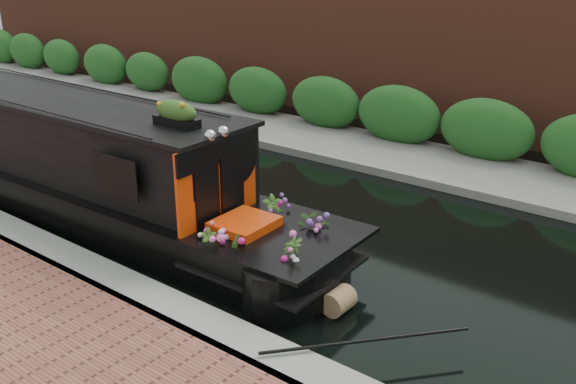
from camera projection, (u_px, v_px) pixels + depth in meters
The scene contains 7 objects.
ground at pixel (254, 212), 11.29m from camera, with size 80.00×80.00×0.00m, color black.
near_bank_coping at pixel (97, 285), 8.87m from camera, with size 40.00×0.60×0.50m, color gray.
far_bank_path at pixel (377, 155), 14.38m from camera, with size 40.00×2.40×0.34m, color slate.
far_hedge at pixel (396, 146), 15.04m from camera, with size 40.00×1.10×2.80m, color #1D501B.
far_brick_wall at pixel (436, 127), 16.58m from camera, with size 40.00×1.00×8.00m, color brown.
narrowboat at pixel (66, 166), 11.31m from camera, with size 10.99×2.29×2.56m.
rope_fender at pixel (339, 301), 8.17m from camera, with size 0.33×0.33×0.39m, color olive.
Camera 1 is at (6.90, -7.81, 4.39)m, focal length 40.00 mm.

